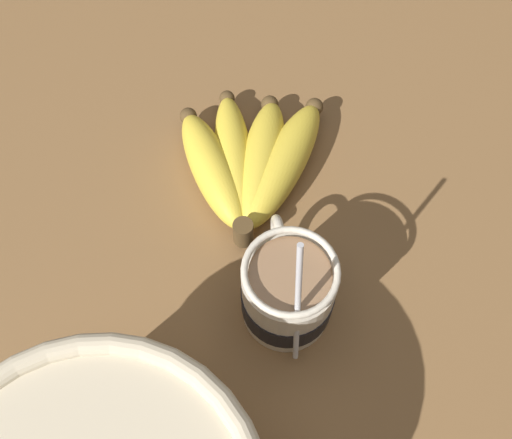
# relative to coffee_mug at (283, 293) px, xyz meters

# --- Properties ---
(table) EXTENTS (0.95, 0.95, 0.03)m
(table) POSITION_rel_coffee_mug_xyz_m (0.05, -0.00, -0.06)
(table) COLOR brown
(table) RESTS_ON ground
(coffee_mug) EXTENTS (0.13, 0.08, 0.17)m
(coffee_mug) POSITION_rel_coffee_mug_xyz_m (0.00, 0.00, 0.00)
(coffee_mug) COLOR beige
(coffee_mug) RESTS_ON table
(banana_bunch) EXTENTS (0.20, 0.18, 0.04)m
(banana_bunch) POSITION_rel_coffee_mug_xyz_m (0.16, 0.01, -0.02)
(banana_bunch) COLOR #4C381E
(banana_bunch) RESTS_ON table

